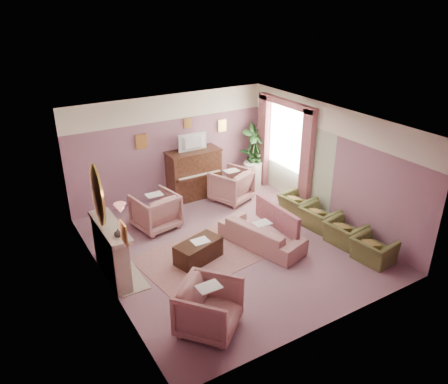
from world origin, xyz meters
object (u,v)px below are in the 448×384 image
olive_chair_b (345,230)px  side_table (252,174)px  floral_armchair_right (231,184)px  olive_chair_a (374,246)px  sofa (262,230)px  television (194,141)px  olive_chair_c (319,215)px  piano (194,174)px  coffee_table (198,251)px  olive_chair_d (297,202)px  floral_armchair_front (209,306)px  floral_armchair_left (155,209)px

olive_chair_b → side_table: side_table is taller
floral_armchair_right → olive_chair_a: 4.11m
side_table → sofa: bearing=-120.8°
television → olive_chair_c: 3.71m
floral_armchair_right → side_table: (1.05, 0.54, -0.13)m
piano → television: (0.00, -0.05, 0.95)m
coffee_table → olive_chair_a: size_ratio=1.24×
television → side_table: (1.78, -0.14, -1.25)m
sofa → floral_armchair_right: size_ratio=2.02×
piano → side_table: (1.78, -0.19, -0.30)m
piano → coffee_table: 3.19m
sofa → side_table: bearing=59.2°
piano → olive_chair_d: piano is taller
floral_armchair_front → side_table: floral_armchair_front is taller
floral_armchair_front → olive_chair_c: bearing=23.0°
olive_chair_a → olive_chair_b: 0.82m
olive_chair_a → coffee_table: bearing=148.7°
piano → floral_armchair_right: piano is taller
floral_armchair_left → floral_armchair_right: size_ratio=1.00×
coffee_table → olive_chair_c: bearing=-4.6°
floral_armchair_right → olive_chair_d: 1.82m
olive_chair_d → side_table: (0.07, 2.07, 0.00)m
sofa → olive_chair_a: 2.35m
olive_chair_b → olive_chair_c: size_ratio=1.00×
olive_chair_a → side_table: bearing=89.1°
floral_armchair_left → floral_armchair_front: size_ratio=1.00×
piano → olive_chair_d: (1.71, -2.27, -0.30)m
piano → floral_armchair_right: (0.73, -0.74, -0.17)m
side_table → olive_chair_d: bearing=-91.9°
floral_armchair_right → floral_armchair_front: same height
piano → olive_chair_d: size_ratio=1.73×
floral_armchair_left → coffee_table: bearing=-83.5°
floral_armchair_right → floral_armchair_front: bearing=-126.1°
olive_chair_c → side_table: bearing=88.7°
floral_armchair_right → olive_chair_a: floral_armchair_right is taller
television → floral_armchair_right: 1.50m
television → floral_armchair_front: television is taller
olive_chair_c → olive_chair_a: bearing=-90.0°
coffee_table → olive_chair_c: size_ratio=1.24×
television → coffee_table: (-1.38, -2.79, -1.38)m
sofa → piano: bearing=91.7°
floral_armchair_left → olive_chair_d: floral_armchair_left is taller
floral_armchair_right → olive_chair_c: 2.55m
piano → floral_armchair_front: (-2.19, -4.75, -0.17)m
sofa → floral_armchair_front: floral_armchair_front is taller
piano → floral_armchair_left: piano is taller
side_table → floral_armchair_left: bearing=-165.3°
olive_chair_a → olive_chair_c: size_ratio=1.00×
olive_chair_a → olive_chair_d: size_ratio=1.00×
olive_chair_b → television: bearing=114.0°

